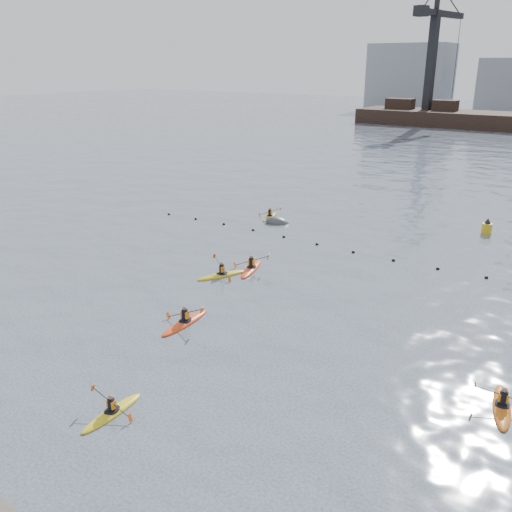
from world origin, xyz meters
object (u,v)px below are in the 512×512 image
object	(u,v)px
kayaker_4	(502,406)
kayaker_0	(185,322)
kayaker_2	(251,268)
mooring_buoy	(277,223)
kayaker_1	(112,412)
nav_buoy	(487,228)
kayaker_5	(270,216)
kayaker_3	(222,274)

from	to	relation	value
kayaker_4	kayaker_0	bearing A→B (deg)	-7.39
kayaker_0	kayaker_2	world-z (taller)	kayaker_0
kayaker_0	mooring_buoy	bearing A→B (deg)	105.64
kayaker_1	kayaker_4	world-z (taller)	kayaker_1
kayaker_2	nav_buoy	bearing A→B (deg)	40.75
kayaker_4	kayaker_5	xyz separation A→B (m)	(-22.63, 18.26, -0.01)
kayaker_2	nav_buoy	distance (m)	20.26
kayaker_3	kayaker_4	bearing A→B (deg)	11.16
kayaker_1	kayaker_5	size ratio (longest dim) A/B	0.96
kayaker_0	mooring_buoy	distance (m)	19.56
nav_buoy	kayaker_5	bearing A→B (deg)	-161.26
nav_buoy	kayaker_1	bearing A→B (deg)	-101.31
nav_buoy	kayaker_2	bearing A→B (deg)	-122.63
kayaker_4	kayaker_5	size ratio (longest dim) A/B	1.06
kayaker_0	kayaker_2	bearing A→B (deg)	98.57
kayaker_1	mooring_buoy	distance (m)	27.47
kayaker_1	mooring_buoy	size ratio (longest dim) A/B	1.46
kayaker_1	kayaker_4	size ratio (longest dim) A/B	0.90
kayaker_3	nav_buoy	distance (m)	22.43
kayaker_4	mooring_buoy	size ratio (longest dim) A/B	1.61
kayaker_0	nav_buoy	bearing A→B (deg)	67.67
kayaker_2	kayaker_4	bearing A→B (deg)	-39.02
kayaker_3	nav_buoy	bearing A→B (deg)	84.86
kayaker_2	kayaker_5	bearing A→B (deg)	100.74
kayaker_0	kayaker_5	xyz separation A→B (m)	(-7.47, 19.73, -0.01)
kayaker_1	kayaker_2	size ratio (longest dim) A/B	0.84
kayaker_1	kayaker_2	distance (m)	16.38
kayaker_0	kayaker_2	distance (m)	8.52
nav_buoy	kayaker_0	bearing A→B (deg)	-110.16
kayaker_4	nav_buoy	xyz separation A→B (m)	(-5.83, 23.96, 0.33)
kayaker_4	mooring_buoy	world-z (taller)	kayaker_4
kayaker_4	kayaker_5	distance (m)	29.08
kayaker_4	nav_buoy	size ratio (longest dim) A/B	2.38
kayaker_1	kayaker_5	bearing A→B (deg)	108.65
kayaker_5	mooring_buoy	size ratio (longest dim) A/B	1.52
kayaker_3	kayaker_4	distance (m)	18.33
kayaker_2	kayaker_4	world-z (taller)	kayaker_2
kayaker_0	kayaker_4	size ratio (longest dim) A/B	1.06
kayaker_0	kayaker_1	world-z (taller)	kayaker_0
kayaker_5	mooring_buoy	bearing A→B (deg)	-48.70
kayaker_1	mooring_buoy	world-z (taller)	kayaker_1
kayaker_2	kayaker_3	bearing A→B (deg)	-131.18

